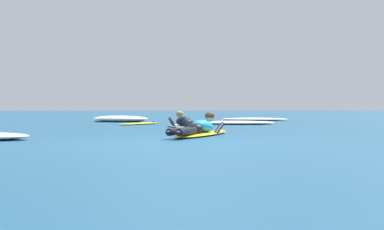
% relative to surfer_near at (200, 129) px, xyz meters
% --- Properties ---
extents(ground_plane, '(120.00, 120.00, 0.00)m').
position_rel_surfer_near_xyz_m(ground_plane, '(-0.68, 8.14, -0.14)').
color(ground_plane, navy).
extents(surfer_near, '(1.68, 2.50, 0.53)m').
position_rel_surfer_near_xyz_m(surfer_near, '(0.00, 0.00, 0.00)').
color(surfer_near, yellow).
rests_on(surfer_near, ground).
extents(surfer_far, '(1.03, 2.48, 0.55)m').
position_rel_surfer_near_xyz_m(surfer_far, '(-0.05, 3.42, 0.00)').
color(surfer_far, white).
rests_on(surfer_far, ground).
extents(drifting_surfboard, '(1.68, 1.86, 0.16)m').
position_rel_surfer_near_xyz_m(drifting_surfboard, '(-1.41, 6.17, -0.10)').
color(drifting_surfboard, yellow).
rests_on(drifting_surfboard, ground).
extents(whitewater_front, '(3.03, 1.33, 0.13)m').
position_rel_surfer_near_xyz_m(whitewater_front, '(3.61, 9.91, -0.07)').
color(whitewater_front, white).
rests_on(whitewater_front, ground).
extents(whitewater_mid_right, '(2.68, 1.31, 0.13)m').
position_rel_surfer_near_xyz_m(whitewater_mid_right, '(1.98, 5.83, -0.07)').
color(whitewater_mid_right, white).
rests_on(whitewater_mid_right, ground).
extents(whitewater_back, '(2.57, 1.78, 0.26)m').
position_rel_surfer_near_xyz_m(whitewater_back, '(-2.24, 8.80, -0.02)').
color(whitewater_back, white).
rests_on(whitewater_back, ground).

